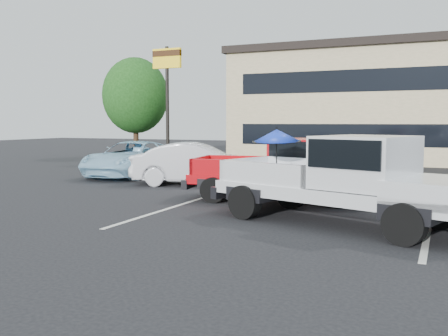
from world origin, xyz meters
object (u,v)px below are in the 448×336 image
Objects in this scene: red_pickup at (294,167)px; blue_suv at (132,159)px; motel_sign at (167,73)px; silver_sedan at (197,164)px; tree_left at (135,96)px; silver_pickup at (354,176)px.

red_pickup is 1.08× the size of blue_suv.
motel_sign is 10.01m from silver_sedan.
silver_sedan is (-4.01, 2.07, -0.21)m from red_pickup.
tree_left is at bearing 119.87° from blue_suv.
silver_pickup is 11.57m from blue_suv.
tree_left reaches higher than blue_suv.
red_pickup is (9.51, -9.45, -3.72)m from motel_sign.
blue_suv is (-7.69, 3.58, -0.24)m from red_pickup.
motel_sign is 1.37× the size of silver_sedan.
tree_left is at bearing 25.11° from silver_sedan.
red_pickup is at bearing -134.67° from silver_sedan.
red_pickup is at bearing 145.34° from silver_pickup.
red_pickup is 8.49m from blue_suv.
silver_pickup is at bearing -46.30° from motel_sign.
silver_sedan is (9.50, -10.38, -3.01)m from tree_left.
motel_sign is 1.20× the size of blue_suv.
motel_sign is at bearing 103.84° from blue_suv.
red_pickup is 4.52m from silver_sedan.
red_pickup is 1.23× the size of silver_sedan.
motel_sign reaches higher than silver_pickup.
blue_suv is (-3.68, 1.51, -0.03)m from silver_sedan.
silver_sedan is (5.50, -7.38, -3.93)m from motel_sign.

